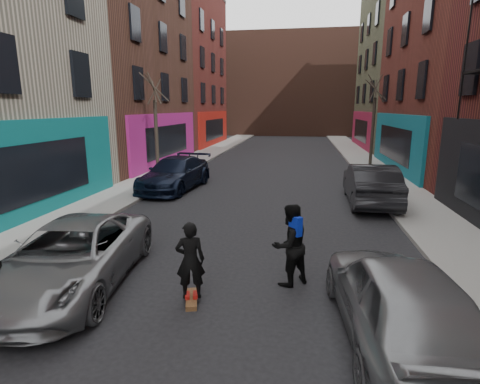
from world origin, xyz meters
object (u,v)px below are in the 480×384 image
(skateboarder, at_px, (190,260))
(parked_right_far, at_px, (399,299))
(tree_right_far, at_px, (374,113))
(parked_left_far, at_px, (72,256))
(tree_left_far, at_px, (156,117))
(parked_right_end, at_px, (370,184))
(parked_left_end, at_px, (175,174))
(pedestrian, at_px, (290,245))
(skateboard, at_px, (191,299))

(skateboarder, bearing_deg, parked_right_far, 153.08)
(parked_right_far, relative_size, skateboarder, 2.87)
(tree_right_far, distance_m, parked_left_far, 21.09)
(skateboarder, bearing_deg, tree_left_far, -81.74)
(parked_right_far, bearing_deg, tree_left_far, -59.50)
(parked_right_end, bearing_deg, parked_left_far, 49.25)
(tree_right_far, bearing_deg, parked_right_far, -98.21)
(tree_left_far, relative_size, skateboarder, 4.06)
(tree_left_far, relative_size, parked_left_end, 1.22)
(parked_left_far, xyz_separation_m, pedestrian, (4.70, 0.87, 0.22))
(tree_left_far, height_order, skateboard, tree_left_far)
(parked_left_far, height_order, parked_right_end, parked_right_end)
(tree_left_far, relative_size, parked_left_far, 1.27)
(parked_left_far, distance_m, skateboard, 2.86)
(parked_right_far, xyz_separation_m, parked_right_end, (1.16, 9.69, 0.04))
(parked_right_far, bearing_deg, tree_right_far, -102.71)
(tree_left_far, distance_m, parked_right_end, 11.72)
(parked_right_far, distance_m, parked_right_end, 9.76)
(skateboard, distance_m, skateboarder, 0.85)
(parked_left_far, relative_size, skateboard, 6.41)
(skateboard, bearing_deg, parked_right_end, 45.21)
(skateboarder, bearing_deg, parked_left_far, -20.89)
(parked_left_end, xyz_separation_m, skateboarder, (3.88, -10.34, 0.13))
(skateboard, relative_size, skateboarder, 0.50)
(tree_right_far, relative_size, parked_left_end, 1.28)
(parked_right_far, bearing_deg, parked_left_end, -59.79)
(tree_left_far, distance_m, tree_right_far, 13.78)
(tree_right_far, distance_m, skateboarder, 20.22)
(tree_right_far, height_order, parked_right_end, tree_right_far)
(parked_left_end, relative_size, parked_right_far, 1.15)
(tree_left_far, bearing_deg, pedestrian, -56.85)
(skateboarder, bearing_deg, parked_right_end, -134.79)
(parked_left_far, height_order, parked_left_end, parked_left_end)
(parked_right_far, relative_size, pedestrian, 2.49)
(tree_left_far, xyz_separation_m, tree_right_far, (12.40, 6.00, 0.15))
(parked_left_far, bearing_deg, parked_right_far, -16.07)
(tree_right_far, bearing_deg, parked_left_end, -140.79)
(parked_right_far, bearing_deg, skateboard, -15.61)
(tree_left_far, height_order, parked_left_far, tree_left_far)
(parked_right_far, bearing_deg, pedestrian, -49.58)
(tree_left_far, height_order, pedestrian, tree_left_far)
(parked_left_far, xyz_separation_m, parked_right_end, (7.73, 8.70, 0.12))
(parked_left_end, height_order, parked_right_end, parked_right_end)
(parked_right_end, xyz_separation_m, skateboard, (-4.96, -8.95, -0.78))
(tree_left_far, xyz_separation_m, parked_left_far, (3.00, -12.67, -2.67))
(tree_left_far, height_order, parked_right_far, tree_left_far)
(parked_right_far, relative_size, skateboard, 5.75)
(tree_left_far, bearing_deg, parked_left_far, -76.68)
(parked_right_end, relative_size, skateboard, 6.28)
(parked_left_end, bearing_deg, skateboarder, -63.86)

